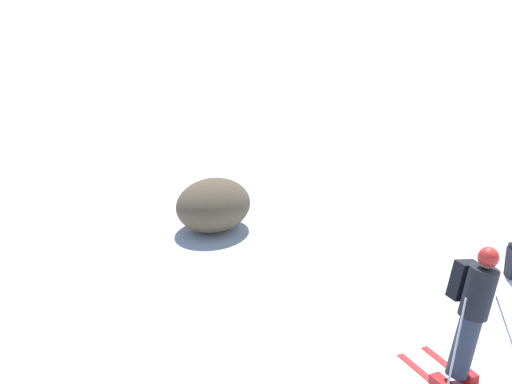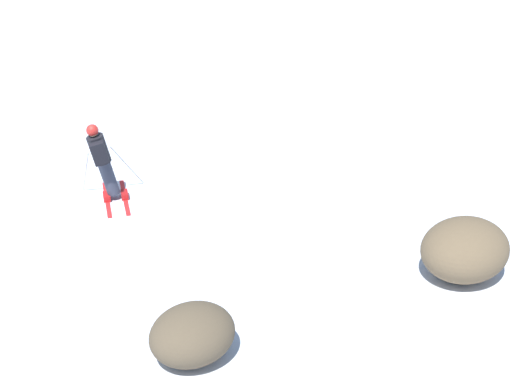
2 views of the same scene
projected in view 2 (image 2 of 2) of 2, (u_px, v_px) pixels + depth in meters
The scene contains 4 objects.
ground_plane at pixel (64, 213), 14.02m from camera, with size 300.00×300.00×0.00m, color white.
skier at pixel (102, 159), 14.06m from camera, with size 1.29×1.63×1.69m.
exposed_boulder_0 at pixel (192, 334), 10.10m from camera, with size 1.27×1.08×0.83m, color brown.
exposed_boulder_1 at pixel (465, 249), 11.89m from camera, with size 1.58×1.34×1.02m, color brown.
Camera 2 is at (3.57, 12.27, 6.91)m, focal length 50.00 mm.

